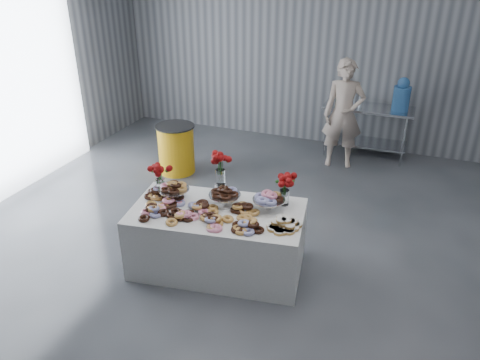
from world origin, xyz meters
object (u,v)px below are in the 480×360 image
at_px(person, 344,114).
at_px(trash_barrel, 176,149).
at_px(prep_table, 367,122).
at_px(water_jug, 402,96).
at_px(display_table, 218,239).

distance_m(person, trash_barrel, 2.79).
distance_m(prep_table, water_jug, 0.73).
xyz_separation_m(person, trash_barrel, (-2.44, -1.26, -0.50)).
bearing_deg(prep_table, water_jug, -0.00).
xyz_separation_m(water_jug, person, (-0.83, -0.54, -0.25)).
bearing_deg(display_table, prep_table, 74.21).
bearing_deg(prep_table, display_table, -105.79).
distance_m(display_table, person, 3.50).
relative_size(person, trash_barrel, 2.24).
xyz_separation_m(display_table, water_jug, (1.61, 3.92, 0.77)).
bearing_deg(water_jug, trash_barrel, -151.24).
height_order(display_table, person, person).
height_order(water_jug, person, person).
xyz_separation_m(display_table, trash_barrel, (-1.67, 2.12, 0.03)).
distance_m(display_table, prep_table, 4.08).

